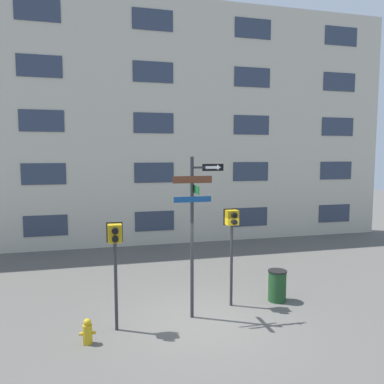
{
  "coord_description": "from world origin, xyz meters",
  "views": [
    {
      "loc": [
        -2.5,
        -8.86,
        4.24
      ],
      "look_at": [
        -0.21,
        0.27,
        3.3
      ],
      "focal_mm": 35.0,
      "sensor_mm": 36.0,
      "label": 1
    }
  ],
  "objects": [
    {
      "name": "street_sign_pole",
      "position": [
        -0.15,
        0.26,
        2.56
      ],
      "size": [
        1.33,
        0.89,
        4.19
      ],
      "color": "#2D2D33",
      "rests_on": "ground_plane"
    },
    {
      "name": "ground_plane",
      "position": [
        0.0,
        0.0,
        0.0
      ],
      "size": [
        60.0,
        60.0,
        0.0
      ],
      "primitive_type": "plane",
      "color": "#595651"
    },
    {
      "name": "pedestrian_signal_right",
      "position": [
        1.04,
        0.74,
        2.17
      ],
      "size": [
        0.39,
        0.4,
        2.74
      ],
      "color": "#2D2D33",
      "rests_on": "ground_plane"
    },
    {
      "name": "fire_hydrant",
      "position": [
        -2.83,
        -0.49,
        0.28
      ],
      "size": [
        0.37,
        0.21,
        0.58
      ],
      "color": "gold",
      "rests_on": "ground_plane"
    },
    {
      "name": "building_facade",
      "position": [
        0.0,
        8.66,
        5.67
      ],
      "size": [
        24.0,
        0.64,
        11.35
      ],
      "color": "beige",
      "rests_on": "ground_plane"
    },
    {
      "name": "trash_bin",
      "position": [
        2.45,
        0.74,
        0.46
      ],
      "size": [
        0.54,
        0.54,
        0.91
      ],
      "color": "#1E4723",
      "rests_on": "ground_plane"
    },
    {
      "name": "pedestrian_signal_left",
      "position": [
        -2.16,
        0.02,
        2.08
      ],
      "size": [
        0.38,
        0.4,
        2.63
      ],
      "color": "#2D2D33",
      "rests_on": "ground_plane"
    }
  ]
}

